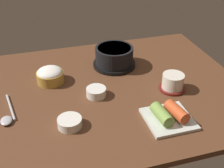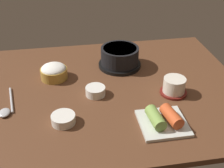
{
  "view_description": "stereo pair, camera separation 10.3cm",
  "coord_description": "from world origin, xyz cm",
  "px_view_note": "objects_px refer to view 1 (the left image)",
  "views": [
    {
      "loc": [
        -22.43,
        -85.11,
        60.32
      ],
      "look_at": [
        2.0,
        -2.0,
        5.0
      ],
      "focal_mm": 47.31,
      "sensor_mm": 36.0,
      "label": 1
    },
    {
      "loc": [
        -12.43,
        -87.42,
        60.32
      ],
      "look_at": [
        2.0,
        -2.0,
        5.0
      ],
      "focal_mm": 47.31,
      "sensor_mm": 36.0,
      "label": 2
    }
  ],
  "objects_px": {
    "kimchi_plate": "(169,116)",
    "spoon": "(8,116)",
    "stone_pot": "(114,57)",
    "side_bowl_near": "(70,122)",
    "rice_bowl": "(50,75)",
    "banchan_cup_center": "(96,92)",
    "tea_cup_with_saucer": "(173,82)"
  },
  "relations": [
    {
      "from": "kimchi_plate",
      "to": "tea_cup_with_saucer",
      "type": "bearing_deg",
      "value": 60.4
    },
    {
      "from": "side_bowl_near",
      "to": "spoon",
      "type": "distance_m",
      "value": 0.2
    },
    {
      "from": "tea_cup_with_saucer",
      "to": "rice_bowl",
      "type": "bearing_deg",
      "value": 157.13
    },
    {
      "from": "stone_pot",
      "to": "tea_cup_with_saucer",
      "type": "bearing_deg",
      "value": -56.53
    },
    {
      "from": "stone_pot",
      "to": "banchan_cup_center",
      "type": "xyz_separation_m",
      "value": [
        -0.12,
        -0.19,
        -0.02
      ]
    },
    {
      "from": "banchan_cup_center",
      "to": "side_bowl_near",
      "type": "height_order",
      "value": "banchan_cup_center"
    },
    {
      "from": "rice_bowl",
      "to": "kimchi_plate",
      "type": "bearing_deg",
      "value": -45.58
    },
    {
      "from": "rice_bowl",
      "to": "side_bowl_near",
      "type": "height_order",
      "value": "rice_bowl"
    },
    {
      "from": "kimchi_plate",
      "to": "side_bowl_near",
      "type": "height_order",
      "value": "kimchi_plate"
    },
    {
      "from": "spoon",
      "to": "side_bowl_near",
      "type": "bearing_deg",
      "value": -27.64
    },
    {
      "from": "banchan_cup_center",
      "to": "spoon",
      "type": "bearing_deg",
      "value": -172.37
    },
    {
      "from": "rice_bowl",
      "to": "side_bowl_near",
      "type": "xyz_separation_m",
      "value": [
        0.03,
        -0.27,
        -0.01
      ]
    },
    {
      "from": "spoon",
      "to": "stone_pot",
      "type": "bearing_deg",
      "value": 28.79
    },
    {
      "from": "side_bowl_near",
      "to": "spoon",
      "type": "bearing_deg",
      "value": 152.36
    },
    {
      "from": "stone_pot",
      "to": "side_bowl_near",
      "type": "bearing_deg",
      "value": -126.19
    },
    {
      "from": "stone_pot",
      "to": "rice_bowl",
      "type": "distance_m",
      "value": 0.27
    },
    {
      "from": "rice_bowl",
      "to": "tea_cup_with_saucer",
      "type": "relative_size",
      "value": 1.07
    },
    {
      "from": "tea_cup_with_saucer",
      "to": "banchan_cup_center",
      "type": "height_order",
      "value": "tea_cup_with_saucer"
    },
    {
      "from": "stone_pot",
      "to": "spoon",
      "type": "distance_m",
      "value": 0.47
    },
    {
      "from": "rice_bowl",
      "to": "side_bowl_near",
      "type": "distance_m",
      "value": 0.27
    },
    {
      "from": "tea_cup_with_saucer",
      "to": "banchan_cup_center",
      "type": "bearing_deg",
      "value": 172.38
    },
    {
      "from": "tea_cup_with_saucer",
      "to": "banchan_cup_center",
      "type": "distance_m",
      "value": 0.27
    },
    {
      "from": "stone_pot",
      "to": "kimchi_plate",
      "type": "bearing_deg",
      "value": -81.0
    },
    {
      "from": "banchan_cup_center",
      "to": "side_bowl_near",
      "type": "distance_m",
      "value": 0.18
    },
    {
      "from": "tea_cup_with_saucer",
      "to": "spoon",
      "type": "distance_m",
      "value": 0.56
    },
    {
      "from": "kimchi_plate",
      "to": "side_bowl_near",
      "type": "bearing_deg",
      "value": 168.81
    },
    {
      "from": "stone_pot",
      "to": "banchan_cup_center",
      "type": "height_order",
      "value": "stone_pot"
    },
    {
      "from": "stone_pot",
      "to": "rice_bowl",
      "type": "height_order",
      "value": "stone_pot"
    },
    {
      "from": "banchan_cup_center",
      "to": "side_bowl_near",
      "type": "bearing_deg",
      "value": -130.59
    },
    {
      "from": "stone_pot",
      "to": "tea_cup_with_saucer",
      "type": "height_order",
      "value": "stone_pot"
    },
    {
      "from": "rice_bowl",
      "to": "stone_pot",
      "type": "bearing_deg",
      "value": 11.16
    },
    {
      "from": "kimchi_plate",
      "to": "spoon",
      "type": "distance_m",
      "value": 0.5
    }
  ]
}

